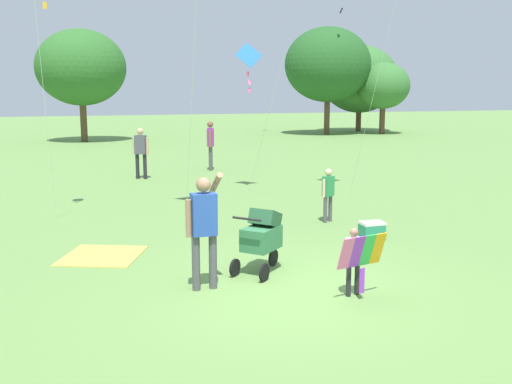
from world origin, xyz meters
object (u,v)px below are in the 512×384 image
at_px(stroller, 262,235).
at_px(person_couple_left, 210,141).
at_px(person_red_shirt, 328,191).
at_px(kite_green_novelty, 250,62).
at_px(child_with_butterfly_kite, 356,255).
at_px(person_sitting_far, 141,149).
at_px(picnic_blanket, 102,256).
at_px(person_adult_flyer, 204,223).
at_px(cooler_box, 372,231).

relative_size(stroller, person_couple_left, 0.59).
bearing_deg(person_couple_left, person_red_shirt, -87.34).
xyz_separation_m(person_red_shirt, person_couple_left, (-0.42, 9.04, 0.34)).
bearing_deg(kite_green_novelty, person_couple_left, 89.57).
xyz_separation_m(child_with_butterfly_kite, person_sitting_far, (-1.40, 12.21, 0.37)).
bearing_deg(picnic_blanket, person_sitting_far, 78.41).
bearing_deg(picnic_blanket, person_adult_flyer, -59.92).
bearing_deg(stroller, kite_green_novelty, 73.97).
relative_size(child_with_butterfly_kite, cooler_box, 2.18).
relative_size(kite_green_novelty, person_sitting_far, 2.52).
height_order(person_adult_flyer, kite_green_novelty, kite_green_novelty).
relative_size(child_with_butterfly_kite, stroller, 0.95).
bearing_deg(person_sitting_far, person_red_shirt, -68.40).
height_order(kite_green_novelty, cooler_box, kite_green_novelty).
bearing_deg(kite_green_novelty, child_with_butterfly_kite, -97.84).
distance_m(person_sitting_far, person_couple_left, 2.95).
xyz_separation_m(child_with_butterfly_kite, stroller, (-0.88, 1.48, 0.01)).
relative_size(person_adult_flyer, kite_green_novelty, 0.42).
bearing_deg(person_sitting_far, kite_green_novelty, -53.22).
bearing_deg(cooler_box, person_red_shirt, 95.34).
height_order(person_red_shirt, cooler_box, person_red_shirt).
bearing_deg(person_sitting_far, cooler_box, -71.14).
bearing_deg(child_with_butterfly_kite, kite_green_novelty, 82.16).
bearing_deg(child_with_butterfly_kite, person_red_shirt, 69.73).
height_order(person_sitting_far, cooler_box, person_sitting_far).
xyz_separation_m(kite_green_novelty, picnic_blanket, (-4.45, -5.51, -3.60)).
relative_size(child_with_butterfly_kite, person_couple_left, 0.56).
bearing_deg(person_adult_flyer, kite_green_novelty, 67.99).
bearing_deg(kite_green_novelty, cooler_box, -84.10).
xyz_separation_m(person_sitting_far, cooler_box, (3.22, -9.41, -0.80)).
relative_size(stroller, person_sitting_far, 0.63).
bearing_deg(person_red_shirt, picnic_blanket, -165.49).
xyz_separation_m(child_with_butterfly_kite, picnic_blanket, (-3.25, 3.22, -0.59)).
bearing_deg(kite_green_novelty, person_red_shirt, -83.87).
height_order(person_couple_left, cooler_box, person_couple_left).
bearing_deg(picnic_blanket, child_with_butterfly_kite, -44.76).
distance_m(person_adult_flyer, person_couple_left, 12.96).
height_order(kite_green_novelty, person_sitting_far, kite_green_novelty).
height_order(child_with_butterfly_kite, cooler_box, child_with_butterfly_kite).
relative_size(stroller, cooler_box, 2.30).
height_order(child_with_butterfly_kite, person_red_shirt, person_red_shirt).
bearing_deg(picnic_blanket, cooler_box, -4.72).
height_order(person_sitting_far, picnic_blanket, person_sitting_far).
distance_m(child_with_butterfly_kite, picnic_blanket, 4.61).
distance_m(stroller, person_sitting_far, 10.75).
bearing_deg(person_adult_flyer, person_sitting_far, 87.26).
xyz_separation_m(person_adult_flyer, stroller, (1.06, 0.52, -0.39)).
distance_m(kite_green_novelty, cooler_box, 6.88).
relative_size(person_adult_flyer, person_sitting_far, 1.05).
bearing_deg(kite_green_novelty, stroller, -106.03).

